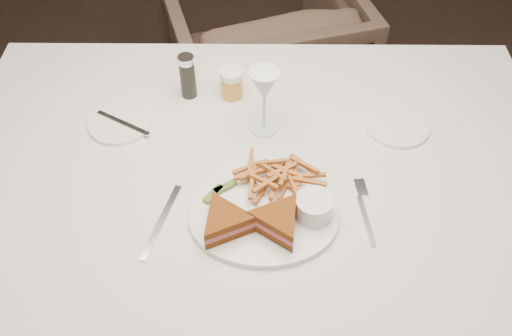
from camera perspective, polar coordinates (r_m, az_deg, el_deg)
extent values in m
plane|color=black|center=(1.94, 0.42, -15.38)|extent=(5.00, 5.00, 0.00)
cube|color=silver|center=(1.62, -0.11, -8.81)|extent=(1.50, 1.06, 0.75)
imported|color=#46352B|center=(2.33, 0.37, 11.90)|extent=(0.83, 0.80, 0.72)
ellipsoid|color=white|center=(1.22, 0.76, -5.02)|extent=(0.34, 0.27, 0.01)
cube|color=silver|center=(1.24, -9.44, -5.30)|extent=(0.08, 0.20, 0.00)
cylinder|color=white|center=(1.46, -13.42, 4.47)|extent=(0.16, 0.16, 0.01)
cylinder|color=white|center=(1.46, 13.93, 4.17)|extent=(0.16, 0.16, 0.01)
cylinder|color=black|center=(1.48, -6.85, 9.08)|extent=(0.04, 0.04, 0.12)
cylinder|color=gold|center=(1.48, -2.45, 8.44)|extent=(0.06, 0.06, 0.08)
cube|color=#486322|center=(1.26, -3.11, -1.92)|extent=(0.06, 0.04, 0.01)
cube|color=#486322|center=(1.25, -4.29, -2.62)|extent=(0.05, 0.05, 0.01)
cylinder|color=white|center=(1.20, 5.80, -3.91)|extent=(0.08, 0.08, 0.05)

